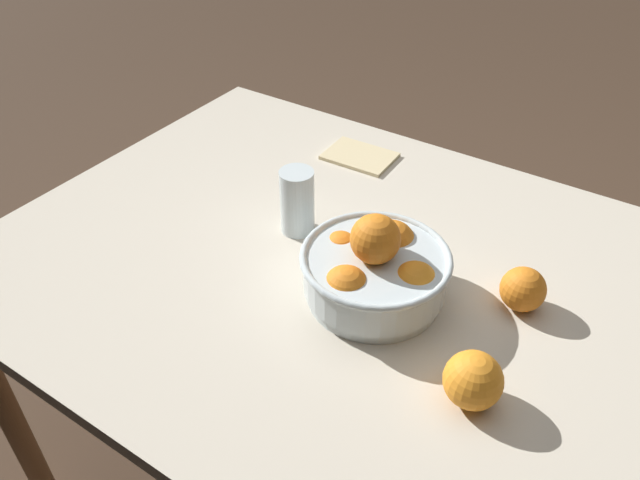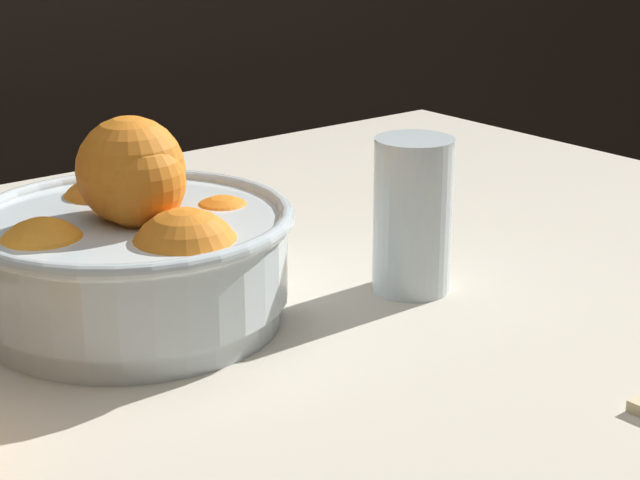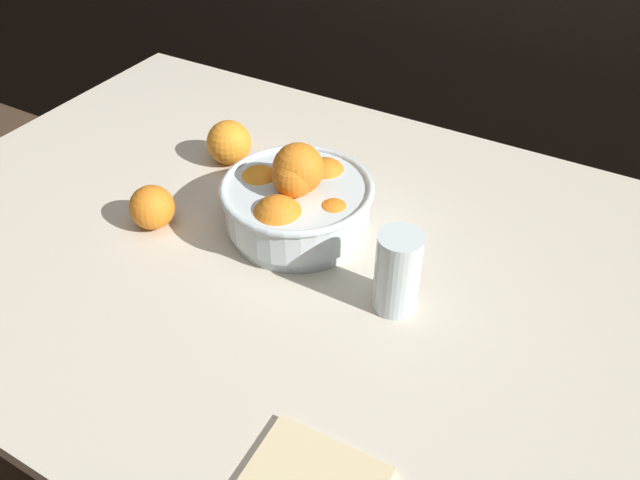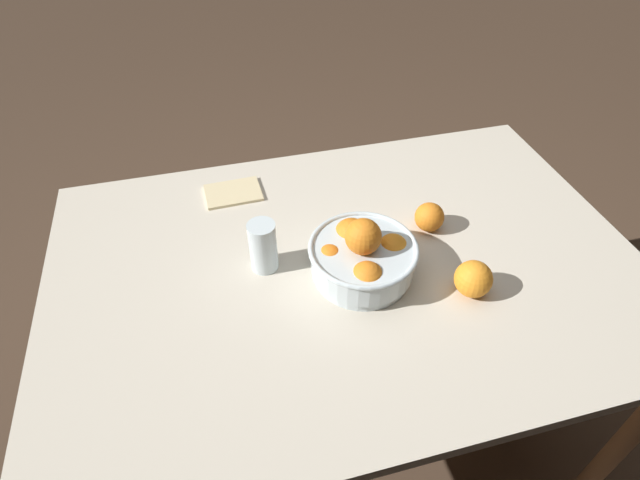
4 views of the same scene
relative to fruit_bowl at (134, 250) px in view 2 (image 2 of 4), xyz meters
The scene contains 3 objects.
dining_table 0.13m from the fruit_bowl, 64.65° to the right, with size 1.39×0.95×0.71m.
fruit_bowl is the anchor object (origin of this frame).
juice_glass 0.22m from the fruit_bowl, 20.72° to the right, with size 0.06×0.06×0.13m.
Camera 2 is at (-0.38, -0.63, 1.04)m, focal length 60.00 mm.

